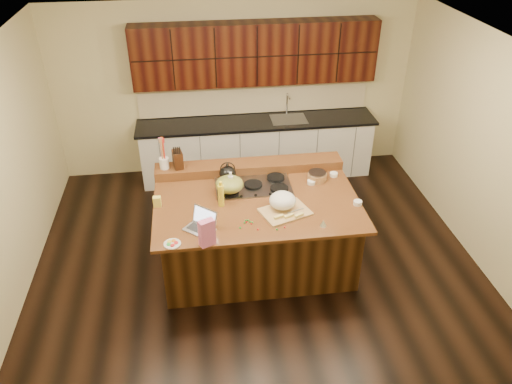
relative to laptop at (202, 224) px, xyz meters
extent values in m
cube|color=black|center=(0.66, 0.47, -0.98)|extent=(5.50, 5.00, 0.01)
cube|color=silver|center=(0.66, 0.47, 1.73)|extent=(5.50, 5.00, 0.01)
cube|color=beige|center=(0.66, 2.97, 0.37)|extent=(5.50, 0.01, 2.70)
cube|color=beige|center=(0.66, -2.04, 0.37)|extent=(5.50, 0.01, 2.70)
cube|color=beige|center=(-2.10, 0.47, 0.37)|extent=(0.01, 5.00, 2.70)
cube|color=beige|center=(3.41, 0.47, 0.37)|extent=(0.01, 5.00, 2.70)
cube|color=black|center=(0.66, 0.47, -0.54)|extent=(2.22, 1.42, 0.88)
cube|color=black|center=(0.66, 0.47, -0.08)|extent=(2.40, 1.60, 0.04)
cube|color=black|center=(0.66, 1.17, 0.00)|extent=(2.40, 0.30, 0.12)
cube|color=gray|center=(0.66, 0.77, -0.05)|extent=(0.92, 0.52, 0.02)
cylinder|color=black|center=(0.36, 0.90, -0.03)|extent=(0.22, 0.22, 0.03)
cylinder|color=black|center=(0.96, 0.90, -0.03)|extent=(0.22, 0.22, 0.03)
cylinder|color=black|center=(0.36, 0.64, -0.03)|extent=(0.22, 0.22, 0.03)
cylinder|color=black|center=(0.96, 0.64, -0.03)|extent=(0.22, 0.22, 0.03)
cylinder|color=black|center=(0.66, 0.77, -0.03)|extent=(0.22, 0.22, 0.03)
cube|color=silver|center=(0.96, 2.64, -0.53)|extent=(3.60, 0.62, 0.90)
cube|color=black|center=(0.96, 2.64, -0.06)|extent=(3.70, 0.66, 0.04)
cube|color=gray|center=(1.46, 2.64, -0.04)|extent=(0.55, 0.42, 0.01)
cylinder|color=gray|center=(1.46, 2.82, 0.14)|extent=(0.02, 0.02, 0.36)
cube|color=black|center=(0.96, 2.79, 0.97)|extent=(3.60, 0.34, 0.90)
cube|color=beige|center=(0.96, 2.95, 0.22)|extent=(3.60, 0.03, 0.50)
ellipsoid|color=black|center=(0.36, 0.90, 0.08)|extent=(0.27, 0.27, 0.19)
ellipsoid|color=olive|center=(0.36, 0.64, 0.08)|extent=(0.42, 0.42, 0.18)
cube|color=#B7B7BC|center=(-0.03, -0.04, -0.05)|extent=(0.37, 0.36, 0.01)
cube|color=black|center=(-0.03, -0.04, -0.04)|extent=(0.28, 0.27, 0.00)
cube|color=#B7B7BC|center=(0.04, 0.04, 0.06)|extent=(0.27, 0.25, 0.20)
cube|color=silver|center=(0.03, 0.04, 0.06)|extent=(0.24, 0.22, 0.17)
cylinder|color=yellow|center=(0.24, 0.41, 0.08)|extent=(0.08, 0.08, 0.27)
cylinder|color=silver|center=(0.37, 0.64, 0.07)|extent=(0.08, 0.08, 0.25)
cube|color=tan|center=(0.94, 0.16, -0.05)|extent=(0.62, 0.54, 0.02)
ellipsoid|color=white|center=(0.93, 0.24, 0.06)|extent=(0.31, 0.31, 0.19)
cube|color=#EDD872|center=(0.85, 0.04, -0.02)|extent=(0.11, 0.03, 0.03)
cube|color=#EDD872|center=(0.96, 0.04, -0.02)|extent=(0.11, 0.03, 0.03)
cube|color=#EDD872|center=(1.08, 0.04, -0.02)|extent=(0.11, 0.03, 0.03)
cylinder|color=gray|center=(1.06, 0.14, -0.03)|extent=(0.20, 0.08, 0.01)
cylinder|color=white|center=(1.81, 0.22, -0.04)|extent=(0.11, 0.11, 0.04)
cylinder|color=white|center=(1.38, 0.74, -0.04)|extent=(0.11, 0.11, 0.04)
cylinder|color=white|center=(1.70, 0.89, -0.04)|extent=(0.12, 0.12, 0.04)
cylinder|color=#996B3F|center=(1.47, 0.82, -0.01)|extent=(0.28, 0.28, 0.09)
cone|color=silver|center=(1.31, -0.13, -0.02)|extent=(0.09, 0.09, 0.07)
cube|color=pink|center=(0.04, -0.29, 0.09)|extent=(0.18, 0.15, 0.30)
cylinder|color=white|center=(-0.32, -0.24, -0.05)|extent=(0.22, 0.22, 0.01)
cube|color=#E4DB50|center=(-0.49, 0.49, 0.00)|extent=(0.09, 0.06, 0.12)
cylinder|color=white|center=(-0.41, 1.17, 0.13)|extent=(0.14, 0.14, 0.14)
cube|color=black|center=(-0.24, 1.17, 0.17)|extent=(0.14, 0.20, 0.22)
ellipsoid|color=red|center=(0.78, 0.08, -0.05)|extent=(0.02, 0.02, 0.02)
ellipsoid|color=#198C26|center=(0.80, -0.15, -0.05)|extent=(0.02, 0.02, 0.02)
ellipsoid|color=red|center=(0.60, -0.12, -0.05)|extent=(0.02, 0.02, 0.02)
ellipsoid|color=#198C26|center=(0.51, 0.06, -0.05)|extent=(0.02, 0.02, 0.02)
ellipsoid|color=red|center=(0.89, -0.12, -0.05)|extent=(0.02, 0.02, 0.02)
ellipsoid|color=#198C26|center=(0.55, 0.02, -0.05)|extent=(0.02, 0.02, 0.02)
ellipsoid|color=red|center=(0.76, -0.01, -0.05)|extent=(0.02, 0.02, 0.02)
ellipsoid|color=#198C26|center=(0.47, 0.02, -0.05)|extent=(0.02, 0.02, 0.02)
ellipsoid|color=red|center=(0.85, 0.08, -0.05)|extent=(0.02, 0.02, 0.02)
ellipsoid|color=#198C26|center=(0.48, 0.06, -0.05)|extent=(0.02, 0.02, 0.02)
ellipsoid|color=red|center=(0.54, -0.01, -0.05)|extent=(0.02, 0.02, 0.02)
ellipsoid|color=#198C26|center=(0.41, -0.07, -0.05)|extent=(0.02, 0.02, 0.02)
ellipsoid|color=red|center=(0.49, 0.03, -0.05)|extent=(0.02, 0.02, 0.02)
ellipsoid|color=#198C26|center=(0.53, 0.03, -0.05)|extent=(0.02, 0.02, 0.02)
ellipsoid|color=red|center=(0.83, -0.06, -0.05)|extent=(0.02, 0.02, 0.02)
camera|label=1|loc=(0.00, -4.39, 3.17)|focal=35.00mm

